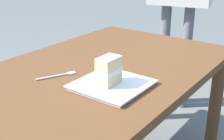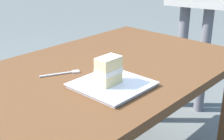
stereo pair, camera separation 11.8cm
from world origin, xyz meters
TOP-DOWN VIEW (x-y plane):
  - patio_table at (0.00, 0.00)m, footprint 1.65×0.84m
  - dessert_plate at (0.03, -0.17)m, footprint 0.26×0.26m
  - cake_slice at (0.01, -0.17)m, footprint 0.10×0.07m
  - dessert_fork at (-0.02, 0.07)m, footprint 0.16×0.09m

SIDE VIEW (x-z plane):
  - patio_table at x=0.00m, z-range 0.26..0.94m
  - dessert_fork at x=-0.02m, z-range 0.68..0.69m
  - dessert_plate at x=0.03m, z-range 0.68..0.70m
  - cake_slice at x=0.01m, z-range 0.70..0.81m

